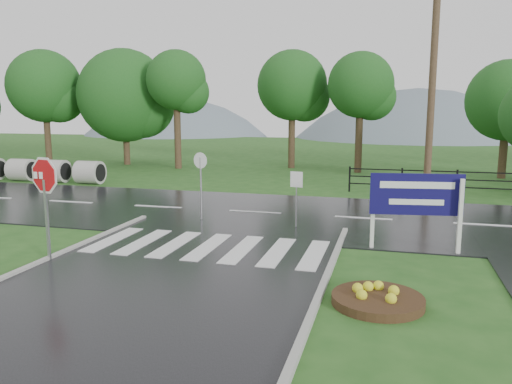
% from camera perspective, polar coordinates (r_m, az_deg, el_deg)
% --- Properties ---
extents(ground, '(120.00, 120.00, 0.00)m').
position_cam_1_polar(ground, '(9.92, -16.09, -13.89)').
color(ground, '#25541C').
rests_on(ground, ground).
extents(main_road, '(90.00, 8.00, 0.04)m').
position_cam_1_polar(main_road, '(18.79, -0.11, -2.43)').
color(main_road, black).
rests_on(main_road, ground).
extents(crosswalk, '(6.50, 2.80, 0.02)m').
position_cam_1_polar(crosswalk, '(14.15, -5.52, -6.21)').
color(crosswalk, silver).
rests_on(crosswalk, ground).
extents(fence_west, '(9.58, 0.08, 1.20)m').
position_cam_1_polar(fence_west, '(24.11, 21.98, 1.26)').
color(fence_west, black).
rests_on(fence_west, ground).
extents(hills, '(102.00, 48.00, 48.00)m').
position_cam_1_polar(hills, '(75.28, 13.75, -5.77)').
color(hills, slate).
rests_on(hills, ground).
extents(treeline, '(83.20, 5.20, 10.00)m').
position_cam_1_polar(treeline, '(32.19, 8.24, 2.45)').
color(treeline, '#174A18').
rests_on(treeline, ground).
extents(culvert_pipes, '(7.60, 1.20, 1.20)m').
position_cam_1_polar(culvert_pipes, '(29.42, -23.61, 2.28)').
color(culvert_pipes, '#9E9B93').
rests_on(culvert_pipes, ground).
extents(stop_sign, '(1.24, 0.33, 2.87)m').
position_cam_1_polar(stop_sign, '(13.59, -23.00, 0.73)').
color(stop_sign, '#939399').
rests_on(stop_sign, ground).
extents(estate_billboard, '(2.45, 0.43, 2.16)m').
position_cam_1_polar(estate_billboard, '(14.15, 17.86, -0.69)').
color(estate_billboard, silver).
rests_on(estate_billboard, ground).
extents(flower_bed, '(1.84, 1.84, 0.37)m').
position_cam_1_polar(flower_bed, '(10.48, 13.73, -11.69)').
color(flower_bed, '#332111').
rests_on(flower_bed, ground).
extents(reg_sign_small, '(0.41, 0.09, 1.87)m').
position_cam_1_polar(reg_sign_small, '(16.25, 4.64, 0.51)').
color(reg_sign_small, '#939399').
rests_on(reg_sign_small, ground).
extents(reg_sign_round, '(0.54, 0.18, 2.40)m').
position_cam_1_polar(reg_sign_round, '(17.39, -6.34, 1.57)').
color(reg_sign_round, '#939399').
rests_on(reg_sign_round, ground).
extents(utility_pole_east, '(1.63, 0.53, 9.35)m').
position_cam_1_polar(utility_pole_east, '(23.30, 19.47, 11.09)').
color(utility_pole_east, '#473523').
rests_on(utility_pole_east, ground).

